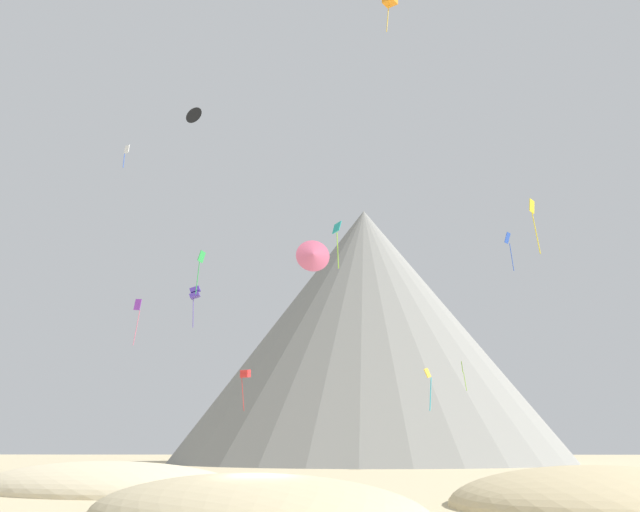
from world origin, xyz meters
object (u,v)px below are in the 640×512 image
Objects in this scene: kite_indigo_mid at (195,293)px; bush_mid_center at (44,489)px; kite_white_high at (126,152)px; kite_blue_mid at (509,244)px; kite_teal_mid at (337,233)px; kite_gold_low at (428,379)px; kite_lime_low at (463,370)px; bush_low_patch at (192,495)px; kite_black_high at (194,116)px; kite_violet_mid at (137,311)px; rock_massif at (362,333)px; kite_green_mid at (201,262)px; kite_yellow_mid at (533,215)px; kite_rainbow_mid at (313,255)px; kite_red_low at (245,374)px.

bush_mid_center is at bearing -4.53° from kite_indigo_mid.
kite_blue_mid is at bearing -96.86° from kite_white_high.
kite_teal_mid reaches higher than kite_gold_low.
kite_lime_low is at bearing 104.57° from kite_blue_mid.
kite_black_high reaches higher than bush_low_patch.
kite_violet_mid is (-43.26, 7.88, -5.71)m from kite_blue_mid.
rock_massif is 26.51× the size of kite_lime_low.
kite_black_high reaches higher than kite_green_mid.
kite_teal_mid reaches higher than bush_low_patch.
kite_indigo_mid is 1.11× the size of kite_yellow_mid.
rock_massif reaches higher than bush_mid_center.
kite_white_high is at bearing -175.25° from kite_blue_mid.
kite_indigo_mid reaches higher than kite_rainbow_mid.
kite_teal_mid is 33.08m from kite_indigo_mid.
kite_lime_low is (11.37, -35.37, -10.56)m from rock_massif.
kite_lime_low is 1.08× the size of kite_gold_low.
kite_violet_mid is 1.18× the size of kite_yellow_mid.
bush_mid_center is 0.39× the size of kite_rainbow_mid.
bush_mid_center is 43.85m from kite_indigo_mid.
bush_low_patch is at bearing 170.96° from kite_teal_mid.
kite_teal_mid is at bearing 162.82° from kite_black_high.
kite_blue_mid is at bearing 169.53° from kite_red_low.
kite_rainbow_mid is at bearing 12.22° from kite_gold_low.
rock_massif is at bearing 71.42° from kite_lime_low.
kite_red_low is at bearing 96.38° from kite_rainbow_mid.
bush_mid_center is at bearing -177.84° from kite_white_high.
kite_indigo_mid is 12.50m from kite_red_low.
kite_lime_low is 38.03m from kite_green_mid.
bush_mid_center is 26.73m from kite_green_mid.
kite_lime_low is at bearing -127.00° from kite_gold_low.
kite_white_high is 19.88m from kite_indigo_mid.
kite_black_high is 22.72m from kite_indigo_mid.
kite_teal_mid is (-18.87, -16.40, -3.93)m from kite_blue_mid.
kite_rainbow_mid is at bearing 175.89° from kite_teal_mid.
kite_gold_low is (14.29, 19.03, 7.44)m from bush_low_patch.
rock_massif is 68.05m from kite_gold_low.
kite_black_high reaches higher than kite_white_high.
kite_blue_mid is at bearing 68.92° from kite_indigo_mid.
rock_massif is at bearing 107.86° from kite_blue_mid.
kite_teal_mid is 14.75m from kite_green_mid.
bush_low_patch is 53.66m from kite_red_low.
kite_blue_mid is 1.05× the size of kite_green_mid.
kite_teal_mid is at bearing -137.67° from kite_blue_mid.
kite_blue_mid is 0.78× the size of kite_violet_mid.
kite_green_mid is (-17.31, -59.12, -2.80)m from rock_massif.
rock_massif is 68.26m from kite_yellow_mid.
kite_indigo_mid is 45.09m from kite_yellow_mid.
kite_red_low is at bearing -81.61° from kite_gold_low.
kite_yellow_mid is 1.15× the size of kite_green_mid.
kite_green_mid reaches higher than kite_rainbow_mid.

